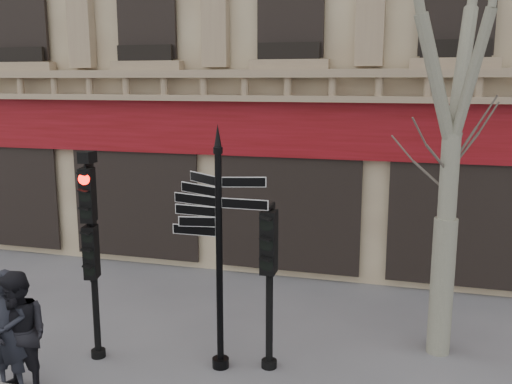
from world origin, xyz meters
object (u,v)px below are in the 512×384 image
traffic_signal_secondary (270,259)px  pedestrian_a (7,333)px  pedestrian_b (19,335)px  fingerpost (219,208)px  traffic_signal_main (91,230)px

traffic_signal_secondary → pedestrian_a: size_ratio=1.39×
traffic_signal_secondary → pedestrian_b: (-3.39, -1.82, -0.91)m
fingerpost → pedestrian_a: size_ratio=2.09×
pedestrian_a → pedestrian_b: (0.23, 0.00, -0.00)m
pedestrian_a → pedestrian_b: bearing=-1.2°
fingerpost → traffic_signal_main: (-2.15, -0.24, -0.46)m
fingerpost → traffic_signal_main: 2.21m
fingerpost → pedestrian_b: (-2.61, -1.61, -1.75)m
traffic_signal_secondary → pedestrian_b: size_ratio=1.39×
pedestrian_a → traffic_signal_secondary: bearing=25.5°
traffic_signal_secondary → pedestrian_b: 3.95m
pedestrian_a → pedestrian_b: pedestrian_a is taller
fingerpost → pedestrian_b: bearing=-138.5°
pedestrian_a → pedestrian_b: size_ratio=1.00×
traffic_signal_main → pedestrian_a: size_ratio=1.85×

